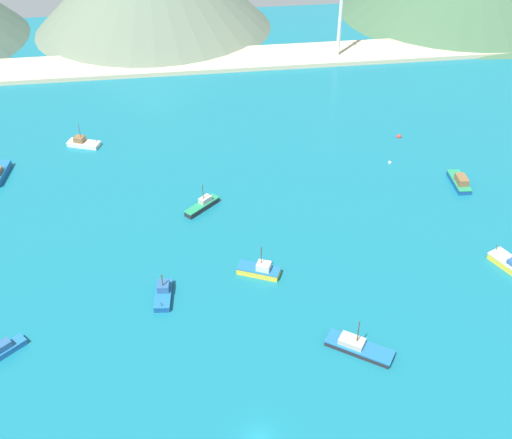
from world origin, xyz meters
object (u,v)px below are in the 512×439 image
object	(u,v)px
fishing_boat_2	(358,347)
fishing_boat_9	(460,181)
buoy_0	(399,137)
radio_tower	(341,5)
fishing_boat_6	(163,293)
buoy_1	(390,163)
fishing_boat_4	(83,143)
fishing_boat_0	(203,205)
fishing_boat_1	(260,270)

from	to	relation	value
fishing_boat_2	fishing_boat_9	xyz separation A→B (m)	(32.30, 39.70, 0.24)
fishing_boat_2	buoy_0	bearing A→B (deg)	66.26
buoy_0	radio_tower	bearing A→B (deg)	93.32
fishing_boat_6	radio_tower	distance (m)	107.38
fishing_boat_6	buoy_1	distance (m)	60.08
fishing_boat_9	fishing_boat_4	bearing A→B (deg)	160.64
radio_tower	fishing_boat_0	bearing A→B (deg)	-122.36
fishing_boat_0	buoy_0	xyz separation A→B (m)	(46.66, 21.82, -0.61)
fishing_boat_4	buoy_1	size ratio (longest dim) A/B	11.12
radio_tower	fishing_boat_1	bearing A→B (deg)	-111.77
buoy_0	fishing_boat_6	bearing A→B (deg)	-140.24
buoy_0	buoy_1	world-z (taller)	buoy_0
fishing_boat_0	buoy_1	distance (m)	42.52
buoy_1	radio_tower	world-z (taller)	radio_tower
fishing_boat_4	buoy_0	bearing A→B (deg)	-4.91
fishing_boat_6	radio_tower	world-z (taller)	radio_tower
fishing_boat_0	fishing_boat_2	distance (m)	43.67
fishing_boat_0	fishing_boat_2	size ratio (longest dim) A/B	0.73
fishing_boat_6	buoy_0	bearing A→B (deg)	39.76
fishing_boat_6	buoy_0	xyz separation A→B (m)	(54.62, 45.44, -0.61)
fishing_boat_4	fishing_boat_6	size ratio (longest dim) A/B	1.07
fishing_boat_2	fishing_boat_9	size ratio (longest dim) A/B	1.20
fishing_boat_1	radio_tower	world-z (taller)	radio_tower
fishing_boat_9	radio_tower	world-z (taller)	radio_tower
fishing_boat_4	fishing_boat_1	bearing A→B (deg)	-55.63
fishing_boat_1	fishing_boat_6	xyz separation A→B (m)	(-16.09, -3.33, -0.10)
fishing_boat_2	fishing_boat_9	bearing A→B (deg)	50.87
fishing_boat_0	fishing_boat_1	world-z (taller)	fishing_boat_1
buoy_1	buoy_0	bearing A→B (deg)	62.07
fishing_boat_2	radio_tower	size ratio (longest dim) A/B	0.33
radio_tower	fishing_boat_4	bearing A→B (deg)	-149.01
fishing_boat_4	buoy_0	xyz separation A→B (m)	(71.52, -6.14, -0.56)
radio_tower	fishing_boat_2	bearing A→B (deg)	-102.48
fishing_boat_1	fishing_boat_6	world-z (taller)	fishing_boat_1
fishing_boat_0	radio_tower	size ratio (longest dim) A/B	0.24
fishing_boat_2	fishing_boat_6	bearing A→B (deg)	151.42
buoy_1	fishing_boat_4	bearing A→B (deg)	165.71
buoy_0	fishing_boat_0	bearing A→B (deg)	-154.93
fishing_boat_6	fishing_boat_2	bearing A→B (deg)	-28.58
fishing_boat_1	fishing_boat_0	bearing A→B (deg)	111.86
fishing_boat_6	radio_tower	xyz separation A→B (m)	(51.87, 92.89, 14.51)
fishing_boat_2	fishing_boat_6	world-z (taller)	fishing_boat_2
fishing_boat_1	fishing_boat_9	world-z (taller)	fishing_boat_1
fishing_boat_0	radio_tower	xyz separation A→B (m)	(43.91, 69.28, 14.50)
fishing_boat_0	radio_tower	world-z (taller)	radio_tower
fishing_boat_0	fishing_boat_2	bearing A→B (deg)	-62.78
fishing_boat_6	radio_tower	size ratio (longest dim) A/B	0.24
fishing_boat_9	fishing_boat_0	bearing A→B (deg)	-179.05
fishing_boat_1	fishing_boat_6	bearing A→B (deg)	-168.30
fishing_boat_0	fishing_boat_1	xyz separation A→B (m)	(8.14, -20.28, 0.10)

